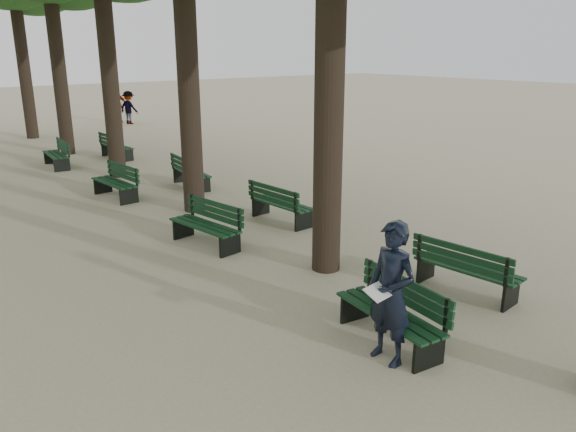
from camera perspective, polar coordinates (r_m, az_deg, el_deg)
ground at (r=7.76m, az=10.59°, el=-14.48°), size 120.00×120.00×0.00m
bench_left_0 at (r=8.10m, az=10.23°, el=-10.81°), size 0.80×1.86×0.92m
bench_left_1 at (r=11.78m, az=-8.38°, el=-1.77°), size 0.81×1.86×0.92m
bench_left_2 at (r=16.05m, az=-17.15°, el=2.67°), size 0.70×1.84×0.92m
bench_left_3 at (r=20.95m, az=-22.46°, el=5.32°), size 0.71×1.84×0.92m
bench_right_0 at (r=9.94m, az=17.66°, el=-6.01°), size 0.75×1.85×0.92m
bench_right_1 at (r=13.26m, az=-0.66°, el=0.53°), size 0.67×1.83×0.92m
bench_right_2 at (r=16.84m, az=-9.79°, el=3.82°), size 0.77×1.85×0.92m
bench_right_3 at (r=21.90m, az=-16.97°, el=6.32°), size 0.66×1.83×0.92m
man_with_map at (r=7.38m, az=10.42°, el=-7.73°), size 0.64×0.78×1.92m
pedestrian_c at (r=32.56m, az=-16.98°, el=10.71°), size 1.14×0.64×1.85m
pedestrian_b at (r=31.68m, az=-15.86°, el=10.55°), size 0.78×1.16×1.73m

